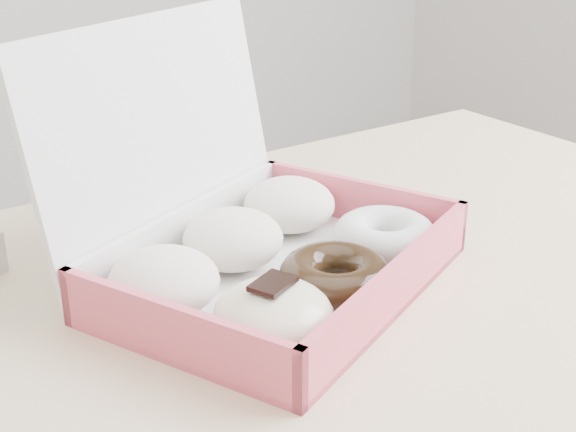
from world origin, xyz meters
TOP-DOWN VIEW (x-y plane):
  - table at (0.00, 0.00)m, footprint 1.20×0.80m
  - donut_box at (-0.01, 0.08)m, footprint 0.42×0.40m

SIDE VIEW (x-z plane):
  - table at x=0.00m, z-range 0.30..1.05m
  - donut_box at x=-0.01m, z-range 0.67..0.91m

